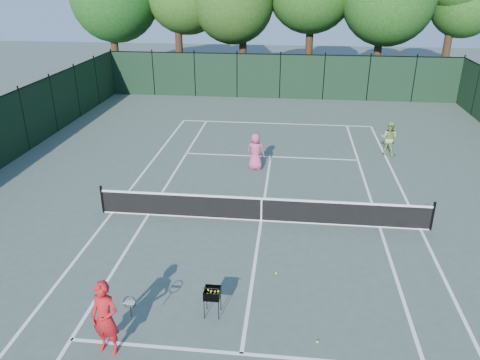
# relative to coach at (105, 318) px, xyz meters

# --- Properties ---
(ground) EXTENTS (90.00, 90.00, 0.00)m
(ground) POSITION_rel_coach_xyz_m (3.06, 6.62, -0.94)
(ground) COLOR #445249
(ground) RESTS_ON ground
(sideline_doubles_left) EXTENTS (0.10, 23.77, 0.01)m
(sideline_doubles_left) POSITION_rel_coach_xyz_m (-2.43, 6.62, -0.93)
(sideline_doubles_left) COLOR white
(sideline_doubles_left) RESTS_ON ground
(sideline_doubles_right) EXTENTS (0.10, 23.77, 0.01)m
(sideline_doubles_right) POSITION_rel_coach_xyz_m (8.54, 6.62, -0.93)
(sideline_doubles_right) COLOR white
(sideline_doubles_right) RESTS_ON ground
(sideline_singles_left) EXTENTS (0.10, 23.77, 0.01)m
(sideline_singles_left) POSITION_rel_coach_xyz_m (-1.06, 6.62, -0.93)
(sideline_singles_left) COLOR white
(sideline_singles_left) RESTS_ON ground
(sideline_singles_right) EXTENTS (0.10, 23.77, 0.01)m
(sideline_singles_right) POSITION_rel_coach_xyz_m (7.17, 6.62, -0.93)
(sideline_singles_right) COLOR white
(sideline_singles_right) RESTS_ON ground
(baseline_far) EXTENTS (10.97, 0.10, 0.01)m
(baseline_far) POSITION_rel_coach_xyz_m (3.06, 18.51, -0.93)
(baseline_far) COLOR white
(baseline_far) RESTS_ON ground
(service_line_near) EXTENTS (8.23, 0.10, 0.01)m
(service_line_near) POSITION_rel_coach_xyz_m (3.06, 0.22, -0.93)
(service_line_near) COLOR white
(service_line_near) RESTS_ON ground
(service_line_far) EXTENTS (8.23, 0.10, 0.01)m
(service_line_far) POSITION_rel_coach_xyz_m (3.06, 13.02, -0.93)
(service_line_far) COLOR white
(service_line_far) RESTS_ON ground
(center_service_line) EXTENTS (0.10, 12.80, 0.01)m
(center_service_line) POSITION_rel_coach_xyz_m (3.06, 6.62, -0.93)
(center_service_line) COLOR white
(center_service_line) RESTS_ON ground
(tennis_net) EXTENTS (11.69, 0.09, 1.06)m
(tennis_net) POSITION_rel_coach_xyz_m (3.06, 6.62, -0.46)
(tennis_net) COLOR black
(tennis_net) RESTS_ON ground
(fence_far) EXTENTS (24.00, 0.05, 3.00)m
(fence_far) POSITION_rel_coach_xyz_m (3.06, 24.62, 0.56)
(fence_far) COLOR black
(fence_far) RESTS_ON ground
(coach) EXTENTS (1.04, 0.59, 1.87)m
(coach) POSITION_rel_coach_xyz_m (0.00, 0.00, 0.00)
(coach) COLOR red
(coach) RESTS_ON ground
(player_pink) EXTENTS (0.88, 0.63, 1.66)m
(player_pink) POSITION_rel_coach_xyz_m (2.46, 11.44, -0.11)
(player_pink) COLOR #D0497C
(player_pink) RESTS_ON ground
(player_green) EXTENTS (1.01, 0.93, 1.67)m
(player_green) POSITION_rel_coach_xyz_m (8.65, 13.94, -0.10)
(player_green) COLOR #8EB259
(player_green) RESTS_ON ground
(ball_hopper) EXTENTS (0.41, 0.41, 0.78)m
(ball_hopper) POSITION_rel_coach_xyz_m (2.18, 1.51, -0.29)
(ball_hopper) COLOR black
(ball_hopper) RESTS_ON ground
(loose_ball_near_cart) EXTENTS (0.07, 0.07, 0.07)m
(loose_ball_near_cart) POSITION_rel_coach_xyz_m (4.81, 0.77, -0.90)
(loose_ball_near_cart) COLOR #B7CA29
(loose_ball_near_cart) RESTS_ON ground
(loose_ball_midcourt) EXTENTS (0.07, 0.07, 0.07)m
(loose_ball_midcourt) POSITION_rel_coach_xyz_m (3.73, 3.44, -0.90)
(loose_ball_midcourt) COLOR #D3F632
(loose_ball_midcourt) RESTS_ON ground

